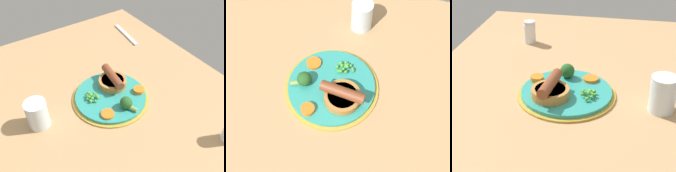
% 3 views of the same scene
% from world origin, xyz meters
% --- Properties ---
extents(dining_table, '(1.10, 0.80, 0.03)m').
position_xyz_m(dining_table, '(0.00, 0.00, 0.01)').
color(dining_table, tan).
rests_on(dining_table, ground).
extents(dinner_plate, '(0.25, 0.25, 0.01)m').
position_xyz_m(dinner_plate, '(-0.05, 0.00, 0.04)').
color(dinner_plate, '#B79333').
rests_on(dinner_plate, dining_table).
extents(sausage_pudding, '(0.11, 0.09, 0.05)m').
position_xyz_m(sausage_pudding, '(-0.09, 0.03, 0.06)').
color(sausage_pudding, '#AD7538').
rests_on(sausage_pudding, dinner_plate).
extents(pea_pile, '(0.05, 0.04, 0.02)m').
position_xyz_m(pea_pile, '(-0.07, -0.06, 0.05)').
color(pea_pile, '#4A982B').
rests_on(pea_pile, dinner_plate).
extents(broccoli_floret_near, '(0.06, 0.04, 0.04)m').
position_xyz_m(broccoli_floret_near, '(0.02, 0.01, 0.06)').
color(broccoli_floret_near, '#235623').
rests_on(broccoli_floret_near, dinner_plate).
extents(carrot_slice_0, '(0.05, 0.05, 0.01)m').
position_xyz_m(carrot_slice_0, '(-0.01, 0.08, 0.05)').
color(carrot_slice_0, orange).
rests_on(carrot_slice_0, dinner_plate).
extents(carrot_slice_1, '(0.06, 0.06, 0.01)m').
position_xyz_m(carrot_slice_1, '(0.01, -0.05, 0.05)').
color(carrot_slice_1, orange).
rests_on(carrot_slice_1, dinner_plate).
extents(drinking_glass, '(0.06, 0.06, 0.09)m').
position_xyz_m(drinking_glass, '(-0.08, -0.23, 0.07)').
color(drinking_glass, silver).
rests_on(drinking_glass, dining_table).
extents(salt_shaker, '(0.04, 0.04, 0.07)m').
position_xyz_m(salt_shaker, '(0.26, 0.18, 0.07)').
color(salt_shaker, silver).
rests_on(salt_shaker, dining_table).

